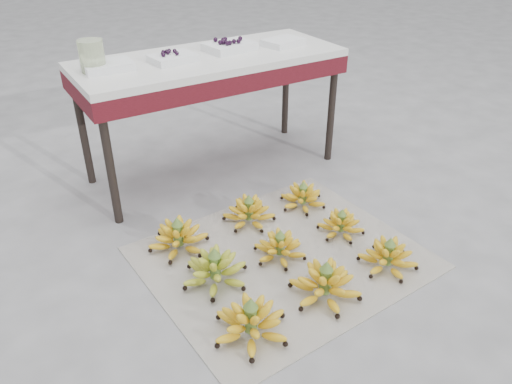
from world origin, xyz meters
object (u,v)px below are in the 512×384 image
bunch_mid_left (215,270)px  glass_jar (92,56)px  bunch_front_left (251,322)px  bunch_back_left (179,238)px  bunch_front_center (325,284)px  vendor_table (210,70)px  tray_far_right (283,42)px  tray_right (229,46)px  tray_far_left (108,66)px  bunch_mid_right (341,225)px  bunch_mid_center (280,247)px  bunch_back_right (303,197)px  tray_left (173,58)px  newspaper_mat (283,258)px  bunch_front_right (388,257)px  bunch_back_center (249,213)px

bunch_mid_left → glass_jar: 1.25m
bunch_front_left → bunch_back_left: bunch_front_left is taller
bunch_back_left → bunch_front_center: bearing=-39.5°
vendor_table → tray_far_right: bearing=-4.4°
bunch_front_center → tray_far_right: tray_far_right is taller
vendor_table → tray_right: bearing=11.9°
tray_far_left → bunch_mid_left: bearing=-85.8°
bunch_mid_right → tray_far_left: 1.45m
bunch_mid_left → tray_far_right: bearing=60.9°
bunch_mid_center → tray_far_right: (0.63, 0.93, 0.69)m
tray_far_left → glass_jar: size_ratio=1.60×
bunch_front_left → bunch_back_right: bearing=44.9°
bunch_front_center → bunch_back_left: size_ratio=0.96×
bunch_back_left → tray_left: tray_left is taller
bunch_mid_center → tray_left: size_ratio=1.01×
bunch_mid_center → tray_left: 1.18m
newspaper_mat → tray_far_left: tray_far_left is taller
tray_far_left → tray_left: size_ratio=1.00×
bunch_mid_left → bunch_back_right: bearing=41.2°
bunch_front_right → bunch_back_right: (-0.02, 0.64, -0.00)m
bunch_mid_center → tray_right: tray_right is taller
bunch_mid_left → bunch_mid_right: 0.72m
newspaper_mat → bunch_front_left: 0.52m
tray_right → tray_left: bearing=-174.0°
tray_far_right → tray_left: bearing=177.7°
bunch_mid_right → glass_jar: bearing=127.5°
newspaper_mat → tray_far_right: size_ratio=4.76×
bunch_mid_left → tray_far_left: size_ratio=1.49×
bunch_back_right → glass_jar: size_ratio=2.11×
tray_far_left → tray_right: 0.72m
vendor_table → glass_jar: (-0.64, 0.04, 0.16)m
bunch_front_right → bunch_mid_left: bunch_mid_left is taller
bunch_mid_left → tray_right: size_ratio=1.27×
bunch_front_center → tray_right: bearing=67.7°
bunch_front_left → tray_right: (0.67, 1.35, 0.69)m
bunch_front_left → bunch_mid_right: bearing=28.0°
bunch_mid_left → bunch_back_right: size_ratio=1.13×
vendor_table → bunch_mid_right: bearing=-76.9°
bunch_front_center → tray_right: (0.29, 1.33, 0.69)m
bunch_back_center → vendor_table: (0.12, 0.63, 0.59)m
bunch_mid_right → bunch_back_center: (-0.35, 0.34, 0.01)m
bunch_back_left → bunch_back_center: bearing=21.5°
tray_far_left → tray_right: bearing=0.1°
vendor_table → tray_far_right: (0.48, -0.04, 0.10)m
bunch_back_left → vendor_table: 1.02m
bunch_mid_center → bunch_mid_right: (0.38, -0.00, -0.00)m
bunch_front_right → bunch_back_center: (-0.36, 0.66, 0.00)m
tray_far_right → glass_jar: 1.12m
newspaper_mat → bunch_back_left: bearing=139.8°
bunch_front_right → bunch_mid_right: size_ratio=1.20×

